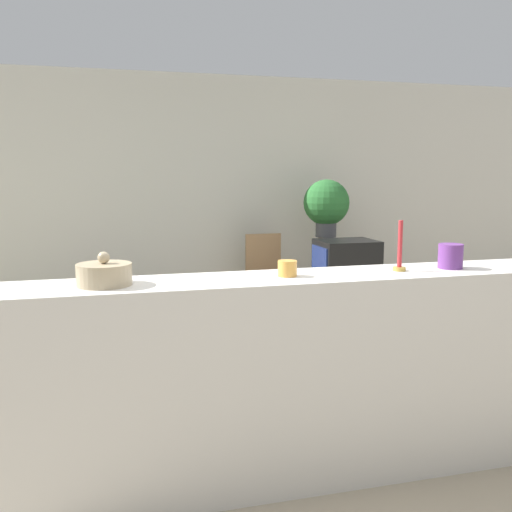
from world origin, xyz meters
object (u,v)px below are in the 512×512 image
Objects in this scene: television at (346,265)px; wooden_chair at (266,274)px; couch at (141,349)px; decorative_bowl at (104,274)px; potted_plant at (326,204)px.

television is 0.89m from wooden_chair.
wooden_chair reaches higher than television.
couch is 1.80m from decorative_bowl.
wooden_chair is 3.72× the size of decorative_bowl.
decorative_bowl is (-2.39, -2.63, 0.46)m from television.
wooden_chair is at bearing 143.44° from television.
decorative_bowl reaches higher than wooden_chair.
couch is 2.16m from wooden_chair.
couch is 3.21× the size of television.
couch is 2.85m from potted_plant.
decorative_bowl is at bearing -99.06° from couch.
potted_plant is at bearing 53.06° from decorative_bowl.
couch is at bearing -153.49° from television.
television is 0.63× the size of wooden_chair.
decorative_bowl is (-0.25, -1.56, 0.86)m from couch.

